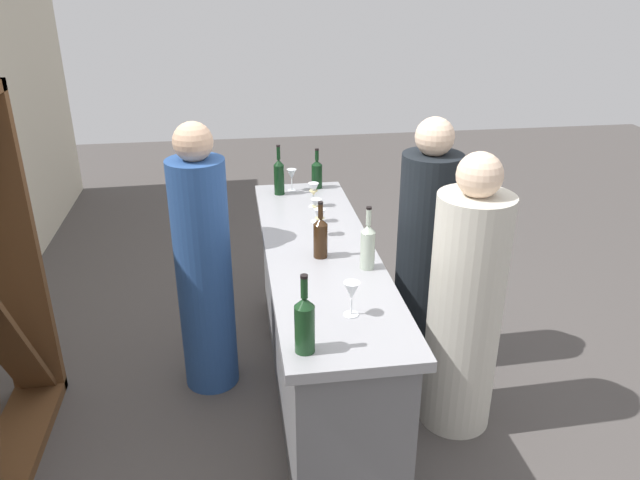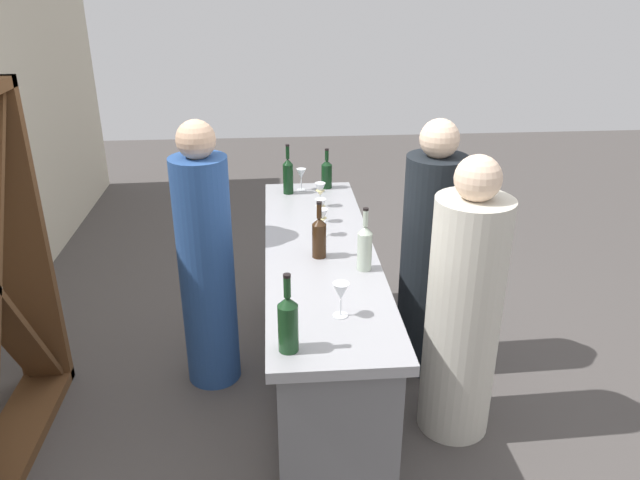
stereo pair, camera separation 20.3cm
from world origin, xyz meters
name	(u,v)px [view 2 (the right image)]	position (x,y,z in m)	size (l,w,h in m)	color
ground_plane	(320,387)	(0.00, 0.00, 0.00)	(12.00, 12.00, 0.00)	#4C4744
bar_counter	(320,321)	(0.00, 0.00, 0.47)	(2.21, 0.59, 0.92)	slate
wine_bottle_leftmost_olive_green	(288,322)	(-0.95, 0.20, 1.05)	(0.08, 0.08, 0.34)	#193D1E
wine_bottle_second_left_clear_pale	(365,247)	(-0.27, -0.20, 1.05)	(0.07, 0.07, 0.33)	#B7C6B2
wine_bottle_center_amber_brown	(319,236)	(-0.10, 0.01, 1.04)	(0.07, 0.07, 0.31)	#331E0F
wine_bottle_second_right_dark_green	(288,175)	(0.91, 0.14, 1.05)	(0.07, 0.07, 0.34)	black
wine_bottle_rightmost_dark_green	(327,173)	(1.00, -0.13, 1.03)	(0.07, 0.07, 0.28)	black
wine_glass_near_left	(320,191)	(0.64, -0.05, 1.03)	(0.07, 0.07, 0.16)	white
wine_glass_near_center	(321,206)	(0.38, -0.03, 1.02)	(0.07, 0.07, 0.14)	white
wine_glass_near_right	(341,293)	(-0.71, -0.03, 1.04)	(0.07, 0.07, 0.16)	white
wine_glass_far_left	(322,218)	(0.18, -0.03, 1.03)	(0.07, 0.07, 0.16)	white
wine_glass_far_center	(301,175)	(0.97, 0.05, 1.03)	(0.07, 0.07, 0.15)	white
person_left_guest	(430,260)	(0.21, -0.67, 0.73)	(0.43, 0.43, 1.57)	black
person_center_guest	(463,313)	(-0.37, -0.70, 0.70)	(0.43, 0.43, 1.54)	beige
person_right_guest	(206,267)	(0.18, 0.64, 0.75)	(0.41, 0.41, 1.60)	#284C8C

